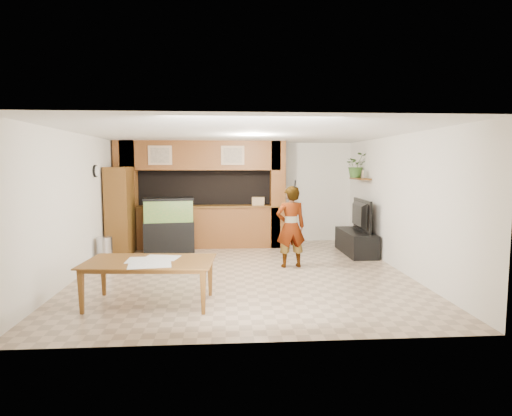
{
  "coord_description": "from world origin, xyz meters",
  "views": [
    {
      "loc": [
        -0.32,
        -7.95,
        2.03
      ],
      "look_at": [
        0.29,
        0.6,
        1.16
      ],
      "focal_mm": 30.0,
      "sensor_mm": 36.0,
      "label": 1
    }
  ],
  "objects": [
    {
      "name": "potted_plant",
      "position": [
        2.82,
        2.18,
        2.02
      ],
      "size": [
        0.57,
        0.51,
        0.59
      ],
      "primitive_type": "imported",
      "rotation": [
        0.0,
        0.0,
        0.09
      ],
      "color": "#355B24",
      "rests_on": "wall_shelf"
    },
    {
      "name": "partition",
      "position": [
        -0.95,
        2.64,
        1.31
      ],
      "size": [
        4.2,
        0.99,
        2.6
      ],
      "color": "brown",
      "rests_on": "floor"
    },
    {
      "name": "floor",
      "position": [
        0.0,
        0.0,
        0.0
      ],
      "size": [
        6.5,
        6.5,
        0.0
      ],
      "primitive_type": "plane",
      "color": "tan",
      "rests_on": "ground"
    },
    {
      "name": "wall_back",
      "position": [
        0.0,
        3.25,
        1.3
      ],
      "size": [
        6.0,
        0.0,
        6.0
      ],
      "primitive_type": "plane",
      "rotation": [
        1.57,
        0.0,
        0.0
      ],
      "color": "silver",
      "rests_on": "floor"
    },
    {
      "name": "tv_stand",
      "position": [
        2.65,
        1.52,
        0.26
      ],
      "size": [
        0.57,
        1.56,
        0.52
      ],
      "primitive_type": "cube",
      "color": "black",
      "rests_on": "floor"
    },
    {
      "name": "wall_left",
      "position": [
        -3.0,
        0.0,
        1.3
      ],
      "size": [
        0.0,
        6.5,
        6.5
      ],
      "primitive_type": "plane",
      "rotation": [
        1.57,
        0.0,
        1.57
      ],
      "color": "silver",
      "rests_on": "floor"
    },
    {
      "name": "newspaper_a",
      "position": [
        -1.48,
        -1.76,
        0.65
      ],
      "size": [
        0.56,
        0.41,
        0.01
      ],
      "primitive_type": "cube",
      "rotation": [
        0.0,
        0.0,
        0.01
      ],
      "color": "silver",
      "rests_on": "dining_table"
    },
    {
      "name": "trash_can",
      "position": [
        -2.79,
        0.8,
        0.29
      ],
      "size": [
        0.31,
        0.31,
        0.57
      ],
      "primitive_type": "cylinder",
      "color": "#B2B2B7",
      "rests_on": "floor"
    },
    {
      "name": "person",
      "position": [
        0.96,
        0.34,
        0.81
      ],
      "size": [
        0.63,
        0.45,
        1.62
      ],
      "primitive_type": "imported",
      "rotation": [
        0.0,
        0.0,
        3.25
      ],
      "color": "#9A8354",
      "rests_on": "floor"
    },
    {
      "name": "newspaper_c",
      "position": [
        -1.28,
        -1.62,
        0.65
      ],
      "size": [
        0.56,
        0.46,
        0.01
      ],
      "primitive_type": "cube",
      "rotation": [
        0.0,
        0.0,
        -0.21
      ],
      "color": "silver",
      "rests_on": "dining_table"
    },
    {
      "name": "counter_box",
      "position": [
        0.48,
        2.45,
        1.14
      ],
      "size": [
        0.33,
        0.24,
        0.2
      ],
      "primitive_type": "cube",
      "rotation": [
        0.0,
        0.0,
        -0.13
      ],
      "color": "#A18157",
      "rests_on": "partition"
    },
    {
      "name": "pantry_cabinet",
      "position": [
        -2.7,
        1.8,
        0.99
      ],
      "size": [
        0.5,
        0.81,
        1.98
      ],
      "primitive_type": "cube",
      "color": "brown",
      "rests_on": "floor"
    },
    {
      "name": "wall_clock",
      "position": [
        -2.97,
        1.0,
        1.9
      ],
      "size": [
        0.05,
        0.25,
        0.25
      ],
      "color": "black",
      "rests_on": "wall_left"
    },
    {
      "name": "ceiling",
      "position": [
        0.0,
        0.0,
        2.6
      ],
      "size": [
        6.5,
        6.5,
        0.0
      ],
      "primitive_type": "plane",
      "color": "white",
      "rests_on": "wall_back"
    },
    {
      "name": "dining_table",
      "position": [
        -1.43,
        -1.82,
        0.32
      ],
      "size": [
        1.92,
        1.17,
        0.65
      ],
      "primitive_type": "imported",
      "rotation": [
        0.0,
        0.0,
        -0.08
      ],
      "color": "brown",
      "rests_on": "floor"
    },
    {
      "name": "newspaper_b",
      "position": [
        -1.38,
        -2.06,
        0.65
      ],
      "size": [
        0.64,
        0.5,
        0.01
      ],
      "primitive_type": "cube",
      "rotation": [
        0.0,
        0.0,
        0.15
      ],
      "color": "silver",
      "rests_on": "dining_table"
    },
    {
      "name": "photo_frame",
      "position": [
        2.85,
        1.77,
        1.81
      ],
      "size": [
        0.05,
        0.14,
        0.18
      ],
      "primitive_type": "cube",
      "rotation": [
        0.0,
        0.0,
        -0.16
      ],
      "color": "tan",
      "rests_on": "wall_shelf"
    },
    {
      "name": "aquarium",
      "position": [
        -1.64,
        1.95,
        0.62
      ],
      "size": [
        1.15,
        0.43,
        1.27
      ],
      "rotation": [
        0.0,
        0.0,
        0.13
      ],
      "color": "black",
      "rests_on": "floor"
    },
    {
      "name": "microphone",
      "position": [
        1.01,
        0.18,
        1.66
      ],
      "size": [
        0.04,
        0.1,
        0.16
      ],
      "primitive_type": "cylinder",
      "rotation": [
        0.44,
        0.0,
        0.0
      ],
      "color": "black",
      "rests_on": "person"
    },
    {
      "name": "wall_shelf",
      "position": [
        2.85,
        1.95,
        1.7
      ],
      "size": [
        0.25,
        0.9,
        0.04
      ],
      "primitive_type": "cube",
      "color": "brown",
      "rests_on": "wall_right"
    },
    {
      "name": "television",
      "position": [
        2.65,
        1.52,
        0.89
      ],
      "size": [
        0.21,
        1.28,
        0.73
      ],
      "primitive_type": "imported",
      "rotation": [
        0.0,
        0.0,
        1.53
      ],
      "color": "black",
      "rests_on": "tv_stand"
    },
    {
      "name": "wall_right",
      "position": [
        3.0,
        0.0,
        1.3
      ],
      "size": [
        0.0,
        6.5,
        6.5
      ],
      "primitive_type": "plane",
      "rotation": [
        1.57,
        0.0,
        -1.57
      ],
      "color": "silver",
      "rests_on": "floor"
    }
  ]
}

